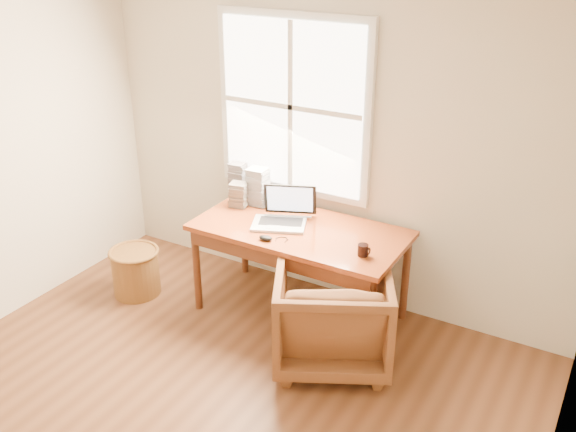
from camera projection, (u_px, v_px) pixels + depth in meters
The scene contains 11 objects.
room_shell at pixel (144, 249), 3.30m from camera, with size 4.04×4.54×2.64m.
desk at pixel (300, 231), 4.83m from camera, with size 1.60×0.80×0.04m, color brown.
armchair at pixel (332, 315), 4.45m from camera, with size 0.78×0.81×0.73m, color brown.
wicker_stool at pixel (136, 272), 5.33m from camera, with size 0.39×0.39×0.39m, color brown.
laptop at pixel (279, 209), 4.80m from camera, with size 0.37×0.39×0.28m, color #BABEC2, non-canonical shape.
mouse at pixel (266, 238), 4.63m from camera, with size 0.10×0.06×0.03m, color black.
coffee_mug at pixel (363, 250), 4.41m from camera, with size 0.07×0.07×0.08m, color black.
cd_stack_a at pixel (258, 187), 5.16m from camera, with size 0.16×0.14×0.31m, color silver.
cd_stack_b at pixel (239, 195), 5.14m from camera, with size 0.13×0.12×0.20m, color #2A2A2F.
cd_stack_c at pixel (238, 180), 5.32m from camera, with size 0.13×0.11×0.29m, color #95939F.
cd_stack_d at pixel (273, 197), 5.14m from camera, with size 0.13×0.11×0.16m, color #B2B6BE.
Camera 1 is at (2.07, -2.00, 2.86)m, focal length 40.00 mm.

